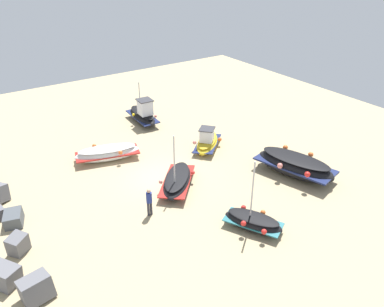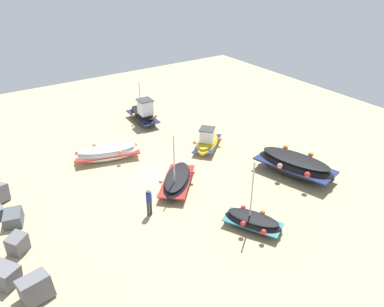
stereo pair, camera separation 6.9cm
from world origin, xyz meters
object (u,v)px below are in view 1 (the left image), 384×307
(fishing_boat_0, at_px, (253,222))
(fishing_boat_2, at_px, (108,153))
(fishing_boat_5, at_px, (295,165))
(fishing_boat_1, at_px, (207,142))
(fishing_boat_4, at_px, (143,115))
(person_walking, at_px, (149,200))
(fishing_boat_3, at_px, (177,181))

(fishing_boat_0, xyz_separation_m, fishing_boat_2, (11.19, 3.25, 0.05))
(fishing_boat_0, distance_m, fishing_boat_5, 6.41)
(fishing_boat_1, xyz_separation_m, fishing_boat_4, (6.75, 1.69, 0.19))
(fishing_boat_1, relative_size, person_walking, 2.09)
(fishing_boat_0, distance_m, fishing_boat_2, 11.66)
(fishing_boat_2, relative_size, fishing_boat_3, 1.17)
(fishing_boat_0, xyz_separation_m, fishing_boat_4, (15.44, -1.73, 0.26))
(fishing_boat_1, bearing_deg, person_walking, -8.73)
(person_walking, bearing_deg, fishing_boat_5, 87.03)
(fishing_boat_3, distance_m, fishing_boat_5, 7.64)
(fishing_boat_1, distance_m, fishing_boat_3, 5.51)
(fishing_boat_5, bearing_deg, fishing_boat_1, -173.37)
(fishing_boat_2, relative_size, fishing_boat_4, 1.14)
(fishing_boat_0, distance_m, fishing_boat_4, 15.54)
(fishing_boat_5, relative_size, person_walking, 3.30)
(fishing_boat_2, xyz_separation_m, fishing_boat_5, (-8.65, -9.13, 0.21))
(fishing_boat_3, bearing_deg, fishing_boat_4, 27.07)
(fishing_boat_3, xyz_separation_m, person_walking, (-1.51, 2.73, 0.52))
(fishing_boat_2, relative_size, person_walking, 2.77)
(fishing_boat_0, height_order, fishing_boat_3, fishing_boat_0)
(fishing_boat_4, height_order, person_walking, fishing_boat_4)
(fishing_boat_1, bearing_deg, fishing_boat_2, -61.71)
(fishing_boat_0, height_order, fishing_boat_1, fishing_boat_0)
(fishing_boat_5, bearing_deg, fishing_boat_3, -128.52)
(fishing_boat_0, distance_m, fishing_boat_3, 5.69)
(fishing_boat_1, height_order, fishing_boat_3, fishing_boat_3)
(fishing_boat_0, xyz_separation_m, fishing_boat_1, (8.69, -3.42, 0.07))
(fishing_boat_1, xyz_separation_m, fishing_boat_5, (-6.14, -2.45, 0.20))
(fishing_boat_4, distance_m, fishing_boat_5, 13.54)
(fishing_boat_0, bearing_deg, fishing_boat_3, 164.23)
(fishing_boat_1, relative_size, fishing_boat_2, 0.75)
(fishing_boat_2, xyz_separation_m, fishing_boat_3, (-5.62, -2.12, -0.05))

